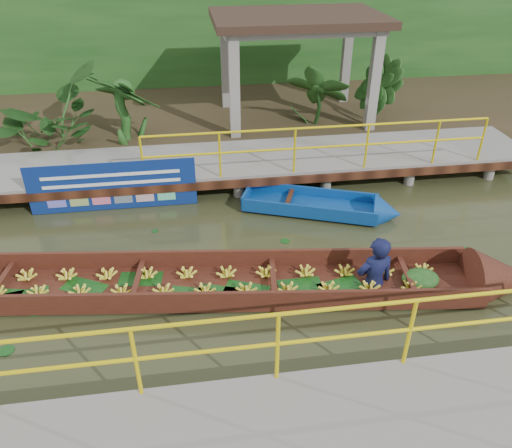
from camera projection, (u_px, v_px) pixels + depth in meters
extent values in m
plane|color=#2B3018|center=(200.00, 272.00, 8.81)|extent=(80.00, 80.00, 0.00)
cube|color=#302918|center=(187.00, 115.00, 14.98)|extent=(30.00, 8.00, 0.45)
cube|color=gray|center=(191.00, 163.00, 11.48)|extent=(16.00, 2.00, 0.15)
cube|color=black|center=(193.00, 186.00, 10.68)|extent=(16.00, 0.12, 0.18)
cylinder|color=yellow|center=(321.00, 127.00, 10.45)|extent=(7.50, 0.05, 0.05)
cylinder|color=yellow|center=(320.00, 147.00, 10.69)|extent=(7.50, 0.05, 0.05)
cylinder|color=yellow|center=(320.00, 149.00, 10.71)|extent=(0.05, 0.05, 1.00)
cylinder|color=gray|center=(2.00, 203.00, 10.46)|extent=(0.24, 0.24, 0.55)
cylinder|color=gray|center=(21.00, 170.00, 11.81)|extent=(0.24, 0.24, 0.55)
cylinder|color=gray|center=(100.00, 196.00, 10.71)|extent=(0.24, 0.24, 0.55)
cylinder|color=gray|center=(108.00, 165.00, 12.05)|extent=(0.24, 0.24, 0.55)
cylinder|color=gray|center=(194.00, 190.00, 10.95)|extent=(0.24, 0.24, 0.55)
cylinder|color=gray|center=(191.00, 160.00, 12.30)|extent=(0.24, 0.24, 0.55)
cylinder|color=gray|center=(283.00, 184.00, 11.20)|extent=(0.24, 0.24, 0.55)
cylinder|color=gray|center=(271.00, 155.00, 12.54)|extent=(0.24, 0.24, 0.55)
cylinder|color=gray|center=(368.00, 178.00, 11.44)|extent=(0.24, 0.24, 0.55)
cylinder|color=gray|center=(348.00, 150.00, 12.79)|extent=(0.24, 0.24, 0.55)
cylinder|color=gray|center=(450.00, 172.00, 11.69)|extent=(0.24, 0.24, 0.55)
cylinder|color=gray|center=(421.00, 146.00, 13.03)|extent=(0.24, 0.24, 0.55)
cylinder|color=gray|center=(194.00, 190.00, 10.95)|extent=(0.24, 0.24, 0.55)
cylinder|color=yellow|center=(296.00, 313.00, 5.49)|extent=(10.00, 0.05, 0.05)
cylinder|color=yellow|center=(295.00, 342.00, 5.73)|extent=(10.00, 0.05, 0.05)
cylinder|color=yellow|center=(295.00, 345.00, 5.76)|extent=(0.05, 0.05, 1.00)
cube|color=gray|center=(235.00, 93.00, 12.38)|extent=(0.25, 0.25, 2.80)
cube|color=gray|center=(374.00, 86.00, 12.82)|extent=(0.25, 0.25, 2.80)
cube|color=gray|center=(226.00, 67.00, 14.40)|extent=(0.25, 0.25, 2.80)
cube|color=gray|center=(346.00, 63.00, 14.84)|extent=(0.25, 0.25, 2.80)
cube|color=gray|center=(297.00, 26.00, 12.92)|extent=(4.00, 2.60, 0.12)
cube|color=#2E1F17|center=(298.00, 18.00, 12.82)|extent=(4.40, 3.00, 0.20)
cube|color=#174415|center=(181.00, 36.00, 16.14)|extent=(30.00, 0.80, 4.00)
cube|color=#34150E|center=(206.00, 287.00, 8.35)|extent=(9.06, 2.22, 0.07)
cube|color=#34150E|center=(208.00, 260.00, 8.74)|extent=(8.93, 1.17, 0.38)
cube|color=#34150E|center=(203.00, 302.00, 7.79)|extent=(8.93, 1.17, 0.38)
cone|color=#34150E|center=(503.00, 279.00, 8.40)|extent=(1.25, 1.21, 1.08)
ellipsoid|color=#174415|center=(420.00, 279.00, 8.36)|extent=(0.69, 0.57, 0.29)
imported|color=#0F1337|center=(380.00, 239.00, 7.90)|extent=(0.70, 0.49, 1.81)
cube|color=navy|center=(310.00, 207.00, 10.58)|extent=(2.90, 1.78, 0.09)
cube|color=navy|center=(313.00, 193.00, 10.86)|extent=(2.62, 1.05, 0.28)
cube|color=navy|center=(308.00, 212.00, 10.17)|extent=(2.62, 1.05, 0.28)
cube|color=navy|center=(247.00, 195.00, 10.78)|extent=(0.35, 0.80, 0.28)
cone|color=navy|center=(387.00, 213.00, 10.25)|extent=(0.80, 0.93, 0.78)
cube|color=black|center=(289.00, 198.00, 10.58)|extent=(0.39, 0.81, 0.05)
cube|color=navy|center=(113.00, 186.00, 10.39)|extent=(3.45, 0.03, 1.08)
cube|color=white|center=(111.00, 175.00, 10.23)|extent=(2.80, 0.01, 0.07)
cube|color=white|center=(112.00, 184.00, 10.34)|extent=(2.80, 0.01, 0.07)
imported|color=#174415|center=(42.00, 110.00, 12.12)|extent=(1.40, 1.40, 1.75)
imported|color=#174415|center=(126.00, 106.00, 12.37)|extent=(1.40, 1.40, 1.75)
imported|color=#174415|center=(322.00, 97.00, 12.98)|extent=(1.40, 1.40, 1.75)
imported|color=#174415|center=(377.00, 94.00, 13.16)|extent=(1.40, 1.40, 1.75)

